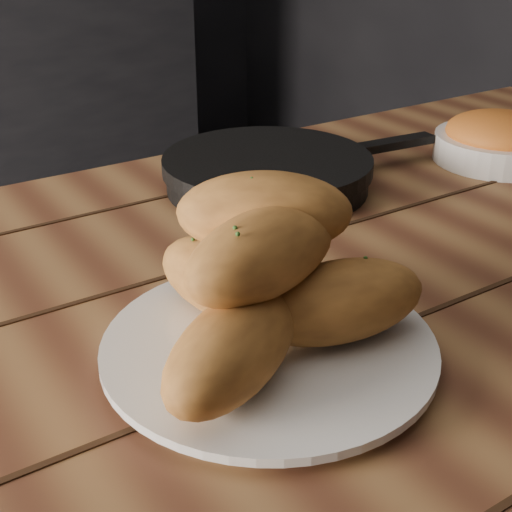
{
  "coord_description": "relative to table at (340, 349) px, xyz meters",
  "views": [
    {
      "loc": [
        0.15,
        -0.91,
        1.1
      ],
      "look_at": [
        0.44,
        -0.47,
        0.84
      ],
      "focal_mm": 50.0,
      "sensor_mm": 36.0,
      "label": 1
    }
  ],
  "objects": [
    {
      "name": "skillet",
      "position": [
        0.08,
        0.25,
        0.11
      ],
      "size": [
        0.42,
        0.28,
        0.05
      ],
      "color": "black",
      "rests_on": "table"
    },
    {
      "name": "plate",
      "position": [
        -0.15,
        -0.08,
        0.1
      ],
      "size": [
        0.28,
        0.28,
        0.02
      ],
      "color": "white",
      "rests_on": "table"
    },
    {
      "name": "table",
      "position": [
        0.0,
        0.0,
        0.0
      ],
      "size": [
        1.65,
        0.91,
        0.75
      ],
      "color": "brown",
      "rests_on": "ground"
    },
    {
      "name": "bread_rolls",
      "position": [
        -0.15,
        -0.08,
        0.17
      ],
      "size": [
        0.28,
        0.25,
        0.14
      ],
      "color": "#BE7934",
      "rests_on": "plate"
    },
    {
      "name": "bowl",
      "position": [
        0.42,
        0.16,
        0.12
      ],
      "size": [
        0.19,
        0.19,
        0.07
      ],
      "color": "white",
      "rests_on": "table"
    }
  ]
}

